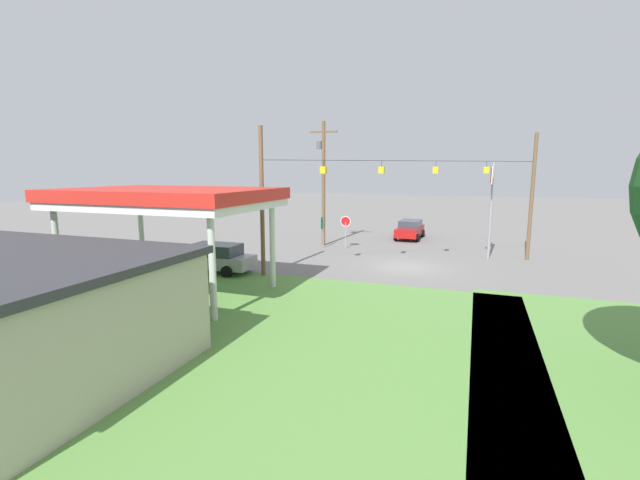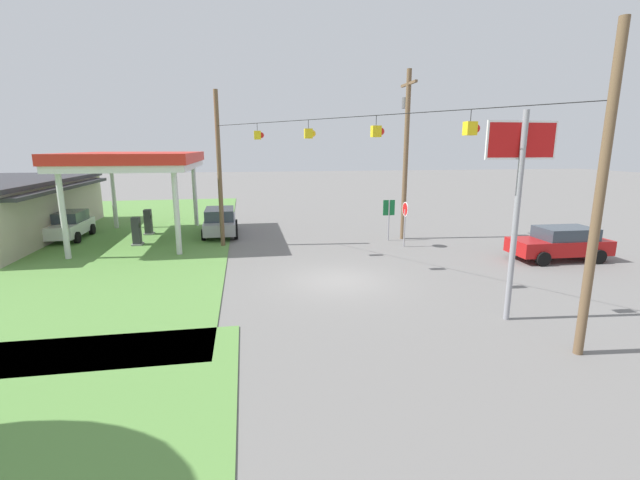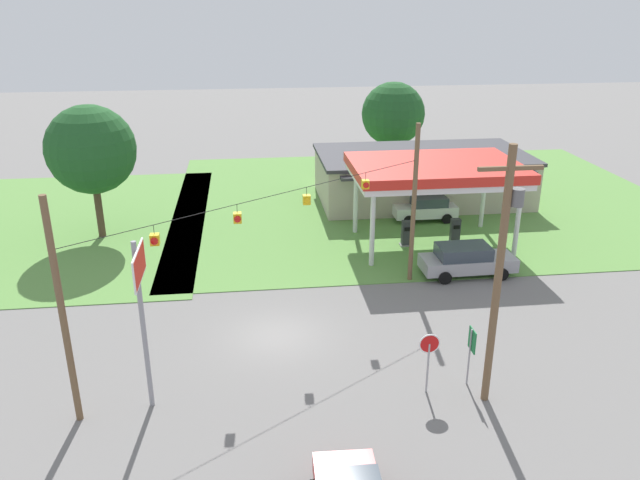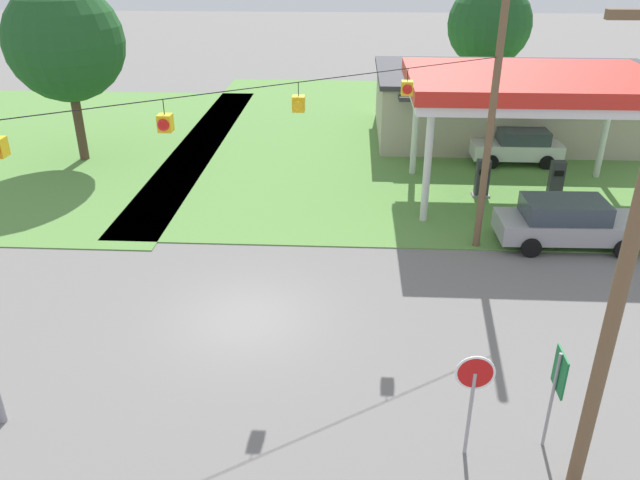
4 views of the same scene
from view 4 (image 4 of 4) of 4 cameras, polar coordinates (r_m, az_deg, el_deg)
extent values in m
plane|color=slate|center=(18.13, -6.60, -7.10)|extent=(160.00, 160.00, 0.00)
cube|color=#5B8E42|center=(36.15, 17.48, 9.05)|extent=(36.00, 28.00, 0.04)
cube|color=silver|center=(26.23, 18.82, 12.64)|extent=(9.50, 6.47, 0.35)
cube|color=red|center=(26.14, 18.96, 13.60)|extent=(9.70, 6.67, 0.55)
cylinder|color=silver|center=(23.54, 9.77, 6.42)|extent=(0.28, 0.28, 4.21)
cylinder|color=silver|center=(28.54, 8.69, 9.98)|extent=(0.28, 0.28, 4.21)
cylinder|color=silver|center=(30.50, 24.60, 8.97)|extent=(0.28, 0.28, 4.21)
cube|color=#B2A893|center=(35.70, 17.55, 11.55)|extent=(14.75, 7.95, 3.28)
cube|color=#333338|center=(35.33, 17.94, 14.30)|extent=(15.05, 8.25, 0.24)
cube|color=#333338|center=(31.32, 19.68, 11.98)|extent=(13.28, 0.70, 0.20)
cube|color=gray|center=(27.12, 14.44, 4.00)|extent=(0.71, 0.56, 0.12)
cube|color=#333338|center=(26.84, 14.63, 5.58)|extent=(0.55, 0.40, 1.48)
cube|color=black|center=(26.54, 14.78, 6.01)|extent=(0.39, 0.03, 0.24)
cube|color=gray|center=(27.88, 20.54, 3.75)|extent=(0.71, 0.56, 0.12)
cube|color=#333338|center=(27.61, 20.80, 5.28)|extent=(0.55, 0.40, 1.48)
cube|color=black|center=(27.32, 21.02, 5.69)|extent=(0.39, 0.03, 0.24)
cube|color=#9E9EA3|center=(23.51, 21.90, 1.10)|extent=(5.08, 1.96, 0.70)
cube|color=#333D47|center=(23.15, 21.47, 2.64)|extent=(2.81, 1.76, 0.66)
cylinder|color=black|center=(25.02, 24.46, 1.21)|extent=(0.68, 0.24, 0.68)
cylinder|color=black|center=(23.46, 26.05, -0.73)|extent=(0.68, 0.24, 0.68)
cylinder|color=black|center=(23.98, 17.56, 1.36)|extent=(0.68, 0.24, 0.68)
cylinder|color=black|center=(22.34, 18.73, -0.66)|extent=(0.68, 0.24, 0.68)
cube|color=white|center=(31.54, 17.42, 7.96)|extent=(4.19, 1.89, 0.71)
cube|color=#333D47|center=(31.42, 18.02, 9.07)|extent=(2.31, 1.72, 0.60)
cylinder|color=black|center=(30.47, 15.37, 6.89)|extent=(0.68, 0.23, 0.68)
cylinder|color=black|center=(32.22, 14.71, 8.00)|extent=(0.68, 0.23, 0.68)
cylinder|color=black|center=(31.14, 20.04, 6.65)|extent=(0.68, 0.23, 0.68)
cylinder|color=black|center=(32.86, 19.15, 7.76)|extent=(0.68, 0.23, 0.68)
cylinder|color=#99999E|center=(13.60, 13.52, -15.22)|extent=(0.08, 0.08, 2.10)
cylinder|color=white|center=(12.95, 14.01, -11.71)|extent=(0.80, 0.03, 0.80)
cylinder|color=red|center=(12.95, 14.01, -11.71)|extent=(0.70, 0.03, 0.70)
cylinder|color=gray|center=(14.17, 20.39, -13.62)|extent=(0.07, 0.07, 2.40)
cube|color=#146B33|center=(13.74, 21.08, -11.18)|extent=(0.04, 0.70, 0.90)
cylinder|color=brown|center=(11.57, 26.08, -2.56)|extent=(0.28, 0.28, 9.68)
cylinder|color=brown|center=(21.21, 15.27, 9.59)|extent=(0.24, 0.24, 8.35)
cylinder|color=black|center=(15.58, -7.85, 13.41)|extent=(14.66, 10.02, 0.02)
cylinder|color=black|center=(15.02, -14.11, 11.72)|extent=(0.02, 0.02, 0.35)
cube|color=yellow|center=(15.11, -13.95, 10.34)|extent=(0.32, 0.32, 0.40)
sphere|color=red|center=(14.95, -14.13, 10.16)|extent=(0.28, 0.28, 0.28)
cylinder|color=black|center=(16.39, -1.99, 13.62)|extent=(0.02, 0.02, 0.35)
cube|color=yellow|center=(16.47, -1.97, 12.35)|extent=(0.32, 0.32, 0.40)
sphere|color=yellow|center=(16.31, -2.02, 12.21)|extent=(0.28, 0.28, 0.28)
cylinder|color=black|center=(18.35, 8.03, 14.74)|extent=(0.02, 0.02, 0.35)
cube|color=yellow|center=(18.42, 7.95, 13.60)|extent=(0.32, 0.32, 0.40)
sphere|color=red|center=(18.26, 7.99, 13.48)|extent=(0.28, 0.28, 0.28)
cylinder|color=#4C3828|center=(44.46, 14.69, 14.12)|extent=(0.44, 0.44, 2.59)
sphere|color=#1E5123|center=(43.93, 15.22, 18.50)|extent=(5.37, 5.37, 5.37)
cylinder|color=#4C3828|center=(32.42, -21.15, 9.76)|extent=(0.44, 0.44, 3.43)
sphere|color=#1E5123|center=(31.68, -22.29, 16.40)|extent=(5.31, 5.31, 5.31)
camera|label=1|loc=(41.95, -6.69, 20.53)|focal=24.00mm
camera|label=2|loc=(27.24, -43.28, 9.78)|focal=24.00mm
camera|label=3|loc=(10.95, -156.48, -1.21)|focal=35.00mm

